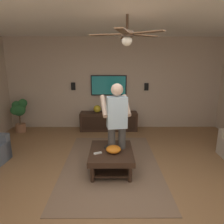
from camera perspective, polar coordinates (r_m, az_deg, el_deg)
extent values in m
plane|color=olive|center=(3.57, 1.60, -20.31)|extent=(7.75, 7.75, 0.00)
cube|color=#BCA893|center=(6.24, 0.70, 7.91)|extent=(0.10, 6.65, 2.72)
cube|color=white|center=(3.06, 1.99, 28.43)|extent=(6.61, 6.65, 0.10)
cube|color=#7A604C|center=(4.21, -0.23, -14.48)|extent=(2.92, 1.88, 0.01)
cube|color=#332116|center=(3.88, -0.23, -11.40)|extent=(1.00, 0.80, 0.10)
cylinder|color=#332116|center=(4.36, 4.06, -11.39)|extent=(0.07, 0.07, 0.30)
cylinder|color=#332116|center=(4.36, -4.53, -11.40)|extent=(0.07, 0.07, 0.30)
cylinder|color=#332116|center=(3.62, 5.09, -17.05)|extent=(0.07, 0.07, 0.30)
cylinder|color=#332116|center=(3.62, -5.53, -17.07)|extent=(0.07, 0.07, 0.30)
cube|color=black|center=(3.99, -0.23, -14.65)|extent=(0.88, 0.68, 0.03)
cube|color=#332116|center=(6.13, -0.92, -2.58)|extent=(0.44, 1.70, 0.55)
cube|color=black|center=(5.91, -0.95, -3.19)|extent=(0.01, 1.56, 0.39)
cube|color=black|center=(6.16, -0.94, 7.52)|extent=(0.05, 1.07, 0.60)
cube|color=teal|center=(6.13, -0.94, 7.49)|extent=(0.01, 1.01, 0.54)
cylinder|color=#3F3F3F|center=(3.96, 2.80, -9.93)|extent=(0.14, 0.14, 0.82)
cylinder|color=#3F3F3F|center=(3.92, -0.10, -10.14)|extent=(0.14, 0.14, 0.82)
cube|color=silver|center=(3.71, 1.42, -0.11)|extent=(0.27, 0.39, 0.58)
sphere|color=beige|center=(3.64, 1.46, 6.33)|extent=(0.22, 0.22, 0.22)
cylinder|color=beige|center=(3.91, 4.10, 1.92)|extent=(0.49, 0.16, 0.37)
cylinder|color=beige|center=(3.83, -2.31, 1.71)|extent=(0.49, 0.16, 0.37)
cube|color=white|center=(4.08, 0.42, 1.02)|extent=(0.05, 0.06, 0.16)
cylinder|color=#9E6B4C|center=(6.58, -24.29, -4.09)|extent=(0.28, 0.28, 0.24)
cylinder|color=brown|center=(6.49, -24.56, -1.42)|extent=(0.04, 0.04, 0.39)
sphere|color=#235B2D|center=(6.37, -23.83, 2.29)|extent=(0.25, 0.25, 0.25)
sphere|color=#235B2D|center=(6.39, -24.67, 0.51)|extent=(0.34, 0.34, 0.34)
sphere|color=#235B2D|center=(6.42, -25.29, 1.70)|extent=(0.26, 0.26, 0.26)
sphere|color=#235B2D|center=(6.39, -25.63, 0.42)|extent=(0.26, 0.26, 0.26)
sphere|color=#235B2D|center=(6.42, -23.97, 1.29)|extent=(0.20, 0.20, 0.20)
ellipsoid|color=orange|center=(3.75, 0.42, -10.43)|extent=(0.28, 0.28, 0.12)
cube|color=white|center=(3.73, -4.05, -11.47)|extent=(0.10, 0.16, 0.02)
cube|color=black|center=(3.98, -1.52, -9.73)|extent=(0.15, 0.10, 0.02)
sphere|color=gold|center=(6.02, -4.19, 0.88)|extent=(0.22, 0.22, 0.22)
cube|color=black|center=(6.27, 9.67, 7.02)|extent=(0.06, 0.12, 0.22)
cube|color=black|center=(6.27, -10.83, 7.13)|extent=(0.06, 0.12, 0.22)
cylinder|color=#4C3828|center=(3.36, 4.30, 23.42)|extent=(0.04, 0.04, 0.28)
cylinder|color=#4C3828|center=(3.33, 4.26, 21.04)|extent=(0.20, 0.20, 0.08)
sphere|color=silver|center=(3.32, 4.23, 19.33)|extent=(0.16, 0.16, 0.16)
cube|color=brown|center=(3.65, 3.61, 20.42)|extent=(0.56, 0.14, 0.02)
cube|color=brown|center=(3.40, -1.45, 20.93)|extent=(0.25, 0.57, 0.02)
cube|color=brown|center=(3.02, 3.12, 21.82)|extent=(0.57, 0.26, 0.02)
cube|color=brown|center=(3.17, 9.49, 21.27)|extent=(0.43, 0.52, 0.02)
cube|color=brown|center=(3.53, 8.75, 20.52)|extent=(0.40, 0.54, 0.02)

